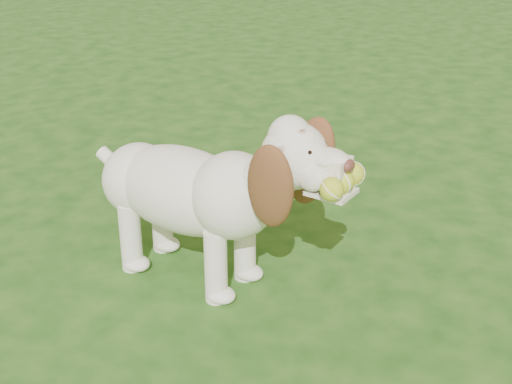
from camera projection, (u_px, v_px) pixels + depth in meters
ground at (208, 305)px, 3.13m from camera, size 80.00×80.00×0.00m
dog at (204, 188)px, 3.13m from camera, size 0.75×1.33×0.88m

